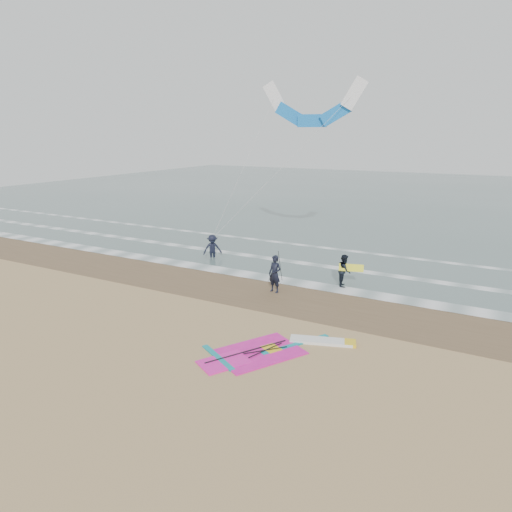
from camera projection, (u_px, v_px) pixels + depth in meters
The scene contains 11 objects.
ground at pixel (234, 344), 17.89m from camera, with size 120.00×120.00×0.00m, color tan.
sea_water at pixel (426, 198), 58.67m from camera, with size 120.00×80.00×0.02m, color #47605E.
wet_sand_band at pixel (295, 298), 22.99m from camera, with size 120.00×5.00×0.01m, color brown.
foam_waterline at pixel (326, 274), 26.76m from camera, with size 120.00×9.15×0.02m.
windsurf_rig at pixel (277, 350), 17.40m from camera, with size 5.31×5.02×0.13m.
person_standing at pixel (275, 274), 23.58m from camera, with size 0.72×0.47×1.97m, color black.
person_walking at pixel (344, 270), 24.54m from camera, with size 0.85×0.67×1.76m, color black.
person_wading at pixel (212, 244), 30.11m from camera, with size 1.24×0.72×1.93m, color black.
held_pole at pixel (280, 266), 23.32m from camera, with size 0.17×0.86×1.82m.
carried_kiteboard at pixel (351, 268), 24.22m from camera, with size 1.30×0.51×0.39m.
surf_kite at pixel (312, 108), 28.83m from camera, with size 8.70×4.20×10.04m.
Camera 1 is at (8.55, -13.99, 8.01)m, focal length 32.00 mm.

